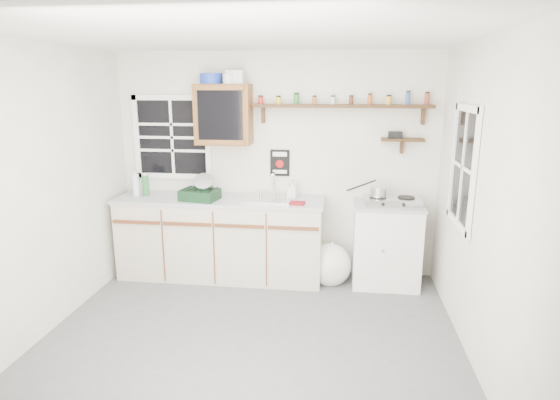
{
  "coord_description": "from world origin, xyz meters",
  "views": [
    {
      "loc": [
        0.72,
        -3.6,
        2.15
      ],
      "look_at": [
        0.19,
        0.55,
        1.11
      ],
      "focal_mm": 30.0,
      "sensor_mm": 36.0,
      "label": 1
    }
  ],
  "objects_px": {
    "main_cabinet": "(221,237)",
    "right_cabinet": "(386,244)",
    "dish_rack": "(201,192)",
    "upper_cabinet": "(224,114)",
    "hotplate": "(392,201)",
    "spice_shelf": "(342,105)"
  },
  "relations": [
    {
      "from": "right_cabinet",
      "to": "upper_cabinet",
      "type": "distance_m",
      "value": 2.26
    },
    {
      "from": "main_cabinet",
      "to": "dish_rack",
      "type": "xyz_separation_m",
      "value": [
        -0.18,
        -0.11,
        0.55
      ]
    },
    {
      "from": "main_cabinet",
      "to": "spice_shelf",
      "type": "distance_m",
      "value": 1.98
    },
    {
      "from": "right_cabinet",
      "to": "dish_rack",
      "type": "distance_m",
      "value": 2.09
    },
    {
      "from": "main_cabinet",
      "to": "upper_cabinet",
      "type": "relative_size",
      "value": 3.55
    },
    {
      "from": "main_cabinet",
      "to": "right_cabinet",
      "type": "bearing_deg",
      "value": 0.79
    },
    {
      "from": "upper_cabinet",
      "to": "hotplate",
      "type": "height_order",
      "value": "upper_cabinet"
    },
    {
      "from": "dish_rack",
      "to": "hotplate",
      "type": "relative_size",
      "value": 0.72
    },
    {
      "from": "right_cabinet",
      "to": "dish_rack",
      "type": "bearing_deg",
      "value": -176.18
    },
    {
      "from": "main_cabinet",
      "to": "spice_shelf",
      "type": "relative_size",
      "value": 1.21
    },
    {
      "from": "upper_cabinet",
      "to": "dish_rack",
      "type": "relative_size",
      "value": 1.51
    },
    {
      "from": "right_cabinet",
      "to": "dish_rack",
      "type": "relative_size",
      "value": 2.11
    },
    {
      "from": "right_cabinet",
      "to": "dish_rack",
      "type": "xyz_separation_m",
      "value": [
        -2.01,
        -0.13,
        0.56
      ]
    },
    {
      "from": "right_cabinet",
      "to": "hotplate",
      "type": "height_order",
      "value": "hotplate"
    },
    {
      "from": "upper_cabinet",
      "to": "hotplate",
      "type": "relative_size",
      "value": 1.08
    },
    {
      "from": "upper_cabinet",
      "to": "spice_shelf",
      "type": "distance_m",
      "value": 1.29
    },
    {
      "from": "main_cabinet",
      "to": "right_cabinet",
      "type": "height_order",
      "value": "main_cabinet"
    },
    {
      "from": "upper_cabinet",
      "to": "right_cabinet",
      "type": "bearing_deg",
      "value": -3.76
    },
    {
      "from": "spice_shelf",
      "to": "dish_rack",
      "type": "height_order",
      "value": "spice_shelf"
    },
    {
      "from": "right_cabinet",
      "to": "spice_shelf",
      "type": "relative_size",
      "value": 0.48
    },
    {
      "from": "upper_cabinet",
      "to": "spice_shelf",
      "type": "xyz_separation_m",
      "value": [
        1.28,
        0.07,
        0.1
      ]
    },
    {
      "from": "main_cabinet",
      "to": "right_cabinet",
      "type": "distance_m",
      "value": 1.84
    }
  ]
}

